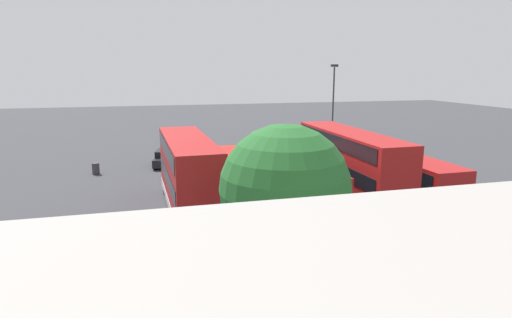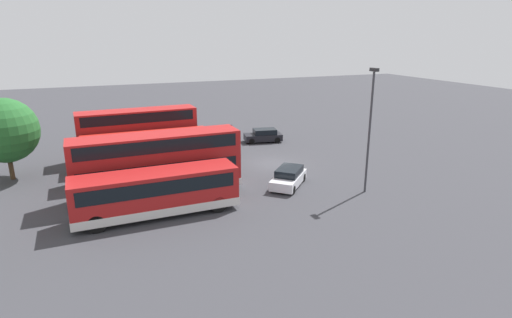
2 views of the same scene
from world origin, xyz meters
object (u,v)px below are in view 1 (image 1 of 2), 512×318
(bus_single_deck_fourth, at_px, (238,181))
(waste_bin_yellow, at_px, (96,169))
(car_small_green, at_px, (166,158))
(bus_single_deck_near_end, at_px, (402,174))
(bus_double_decker_fifth, at_px, (188,172))
(car_hatchback_silver, at_px, (320,158))
(lamp_post_tall, at_px, (333,103))
(bus_double_decker_second, at_px, (350,163))
(bus_single_deck_third, at_px, (293,179))

(bus_single_deck_fourth, bearing_deg, waste_bin_yellow, -48.45)
(car_small_green, xyz_separation_m, waste_bin_yellow, (5.85, 1.88, -0.22))
(bus_single_deck_near_end, height_order, car_small_green, bus_single_deck_near_end)
(bus_single_deck_fourth, relative_size, bus_double_decker_fifth, 1.00)
(bus_double_decker_fifth, bearing_deg, car_hatchback_silver, -143.01)
(lamp_post_tall, height_order, waste_bin_yellow, lamp_post_tall)
(car_small_green, bearing_deg, bus_double_decker_second, 131.01)
(bus_double_decker_second, height_order, bus_double_decker_fifth, same)
(bus_double_decker_second, xyz_separation_m, bus_double_decker_fifth, (10.78, -0.01, -0.00))
(bus_double_decker_second, bearing_deg, lamp_post_tall, -110.05)
(bus_double_decker_second, xyz_separation_m, bus_single_deck_fourth, (7.60, -0.33, -0.83))
(bus_double_decker_second, height_order, car_hatchback_silver, bus_double_decker_second)
(car_hatchback_silver, distance_m, car_small_green, 13.97)
(bus_double_decker_second, bearing_deg, bus_single_deck_fourth, -2.52)
(car_hatchback_silver, bearing_deg, bus_single_deck_fourth, 44.15)
(car_hatchback_silver, height_order, waste_bin_yellow, car_hatchback_silver)
(car_hatchback_silver, height_order, lamp_post_tall, lamp_post_tall)
(lamp_post_tall, distance_m, waste_bin_yellow, 23.29)
(bus_single_deck_third, distance_m, car_hatchback_silver, 11.38)
(bus_single_deck_near_end, distance_m, bus_double_decker_second, 3.74)
(bus_double_decker_second, bearing_deg, bus_single_deck_third, 1.30)
(bus_double_decker_second, distance_m, bus_single_deck_fourth, 7.65)
(bus_single_deck_fourth, bearing_deg, bus_double_decker_second, 177.48)
(waste_bin_yellow, bearing_deg, bus_single_deck_third, 139.39)
(bus_double_decker_fifth, xyz_separation_m, car_hatchback_silver, (-12.70, -9.56, -1.75))
(waste_bin_yellow, bearing_deg, car_hatchback_silver, 174.61)
(bus_single_deck_third, height_order, waste_bin_yellow, bus_single_deck_third)
(bus_single_deck_third, bearing_deg, car_hatchback_silver, -121.50)
(bus_double_decker_second, relative_size, bus_single_deck_fourth, 1.08)
(lamp_post_tall, bearing_deg, waste_bin_yellow, 7.28)
(bus_single_deck_near_end, xyz_separation_m, waste_bin_yellow, (20.97, -12.13, -1.15))
(bus_single_deck_fourth, xyz_separation_m, car_hatchback_silver, (-9.52, -9.24, -0.92))
(bus_single_deck_near_end, height_order, bus_single_deck_third, same)
(bus_single_deck_near_end, height_order, bus_double_decker_fifth, bus_double_decker_fifth)
(bus_double_decker_second, height_order, bus_single_deck_third, bus_double_decker_second)
(bus_single_deck_fourth, xyz_separation_m, bus_double_decker_fifth, (3.18, 0.32, 0.83))
(bus_single_deck_third, height_order, car_hatchback_silver, bus_single_deck_third)
(car_hatchback_silver, bearing_deg, waste_bin_yellow, -5.39)
(lamp_post_tall, bearing_deg, bus_single_deck_fourth, 47.43)
(bus_single_deck_fourth, bearing_deg, car_hatchback_silver, -135.85)
(lamp_post_tall, bearing_deg, car_small_green, 3.43)
(bus_single_deck_fourth, xyz_separation_m, waste_bin_yellow, (9.80, -11.06, -1.15))
(lamp_post_tall, bearing_deg, bus_double_decker_fifth, 41.75)
(bus_double_decker_fifth, height_order, waste_bin_yellow, bus_double_decker_fifth)
(bus_double_decker_second, height_order, bus_single_deck_fourth, bus_double_decker_second)
(car_small_green, xyz_separation_m, lamp_post_tall, (-16.76, -1.00, 4.54))
(bus_double_decker_fifth, xyz_separation_m, waste_bin_yellow, (6.63, -11.39, -1.97))
(bus_single_deck_third, relative_size, lamp_post_tall, 1.25)
(bus_double_decker_fifth, bearing_deg, car_small_green, -86.67)
(bus_single_deck_third, relative_size, bus_single_deck_fourth, 1.03)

